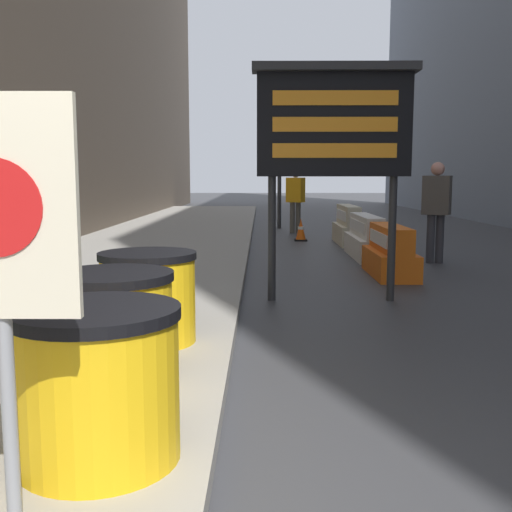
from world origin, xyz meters
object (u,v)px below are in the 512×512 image
(pedestrian_passerby, at_px, (436,204))
(barrel_drum_middle, at_px, (113,329))
(pedestrian_worker, at_px, (295,195))
(barrel_drum_back, at_px, (148,297))
(traffic_cone_near, at_px, (301,230))
(message_board, at_px, (334,125))
(barrel_drum_foreground, at_px, (98,384))
(jersey_barrier_cream, at_px, (348,227))
(jersey_barrier_orange_far, at_px, (390,254))
(traffic_light_near_curb, at_px, (280,129))
(jersey_barrier_white, at_px, (366,239))

(pedestrian_passerby, bearing_deg, barrel_drum_middle, -94.38)
(barrel_drum_middle, height_order, pedestrian_worker, pedestrian_worker)
(barrel_drum_back, distance_m, traffic_cone_near, 9.94)
(barrel_drum_middle, distance_m, message_board, 4.35)
(barrel_drum_middle, relative_size, message_board, 0.29)
(barrel_drum_foreground, height_order, jersey_barrier_cream, barrel_drum_foreground)
(jersey_barrier_orange_far, bearing_deg, barrel_drum_foreground, -113.57)
(message_board, bearing_deg, pedestrian_passerby, 56.04)
(barrel_drum_foreground, bearing_deg, jersey_barrier_cream, 75.66)
(traffic_light_near_curb, bearing_deg, pedestrian_worker, -74.95)
(barrel_drum_foreground, bearing_deg, jersey_barrier_white, 71.95)
(jersey_barrier_white, xyz_separation_m, pedestrian_passerby, (1.13, -0.81, 0.72))
(message_board, height_order, jersey_barrier_white, message_board)
(pedestrian_passerby, bearing_deg, traffic_cone_near, 146.38)
(traffic_cone_near, xyz_separation_m, pedestrian_passerby, (2.20, -3.89, 0.82))
(jersey_barrier_white, bearing_deg, jersey_barrier_cream, 90.00)
(message_board, xyz_separation_m, jersey_barrier_orange_far, (1.17, 1.98, -1.85))
(jersey_barrier_white, xyz_separation_m, traffic_cone_near, (-1.08, 3.08, -0.10))
(message_board, xyz_separation_m, traffic_light_near_curb, (-0.33, 10.96, 0.82))
(jersey_barrier_cream, bearing_deg, jersey_barrier_orange_far, -90.00)
(jersey_barrier_cream, bearing_deg, barrel_drum_middle, -106.83)
(message_board, xyz_separation_m, pedestrian_worker, (0.08, 9.45, -1.14))
(jersey_barrier_white, bearing_deg, traffic_light_near_curb, 102.54)
(barrel_drum_middle, xyz_separation_m, pedestrian_passerby, (4.21, 6.95, 0.56))
(jersey_barrier_orange_far, height_order, traffic_light_near_curb, traffic_light_near_curb)
(pedestrian_worker, bearing_deg, pedestrian_passerby, -39.03)
(traffic_cone_near, height_order, traffic_light_near_curb, traffic_light_near_curb)
(jersey_barrier_orange_far, bearing_deg, message_board, -120.61)
(jersey_barrier_white, bearing_deg, traffic_cone_near, 109.25)
(jersey_barrier_cream, bearing_deg, traffic_light_near_curb, 109.18)
(barrel_drum_foreground, distance_m, pedestrian_worker, 14.21)
(jersey_barrier_orange_far, distance_m, jersey_barrier_white, 2.24)
(jersey_barrier_cream, relative_size, pedestrian_passerby, 1.04)
(jersey_barrier_white, relative_size, pedestrian_passerby, 1.14)
(traffic_cone_near, relative_size, traffic_light_near_curb, 0.13)
(barrel_drum_back, xyz_separation_m, traffic_cone_near, (1.97, 9.74, -0.26))
(jersey_barrier_orange_far, bearing_deg, jersey_barrier_cream, 90.00)
(barrel_drum_foreground, relative_size, barrel_drum_middle, 1.00)
(barrel_drum_middle, bearing_deg, jersey_barrier_cream, 73.17)
(jersey_barrier_orange_far, relative_size, jersey_barrier_white, 0.80)
(message_board, bearing_deg, barrel_drum_foreground, -110.31)
(jersey_barrier_orange_far, relative_size, traffic_light_near_curb, 0.40)
(barrel_drum_foreground, xyz_separation_m, jersey_barrier_white, (2.89, 8.86, -0.17))
(jersey_barrier_orange_far, relative_size, pedestrian_passerby, 0.92)
(message_board, relative_size, pedestrian_passerby, 1.59)
(traffic_cone_near, bearing_deg, barrel_drum_back, -101.43)
(jersey_barrier_orange_far, bearing_deg, pedestrian_passerby, 51.84)
(traffic_cone_near, bearing_deg, message_board, -90.74)
(jersey_barrier_white, distance_m, traffic_light_near_curb, 7.40)
(message_board, distance_m, jersey_barrier_white, 4.75)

